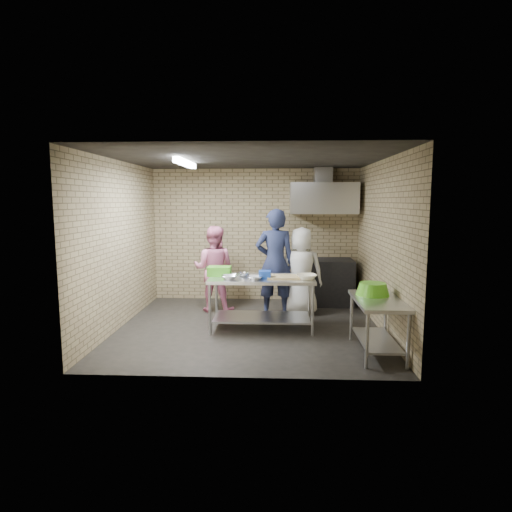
{
  "coord_description": "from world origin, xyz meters",
  "views": [
    {
      "loc": [
        0.43,
        -6.73,
        2.06
      ],
      "look_at": [
        0.1,
        0.2,
        1.15
      ],
      "focal_mm": 29.83,
      "sensor_mm": 36.0,
      "label": 1
    }
  ],
  "objects": [
    {
      "name": "bottle_green",
      "position": [
        1.8,
        1.89,
        2.02
      ],
      "size": [
        0.06,
        0.06,
        0.15
      ],
      "primitive_type": "cylinder",
      "color": "green",
      "rests_on": "wall_shelf"
    },
    {
      "name": "stove",
      "position": [
        1.35,
        1.65,
        0.45
      ],
      "size": [
        1.2,
        0.7,
        0.9
      ],
      "primitive_type": "cube",
      "color": "black",
      "rests_on": "floor"
    },
    {
      "name": "range_hood",
      "position": [
        1.35,
        1.7,
        2.1
      ],
      "size": [
        1.3,
        0.6,
        0.6
      ],
      "primitive_type": "cube",
      "color": "silver",
      "rests_on": "back_wall"
    },
    {
      "name": "front_wall",
      "position": [
        0.0,
        -2.0,
        1.35
      ],
      "size": [
        4.2,
        0.06,
        2.7
      ],
      "primitive_type": "cube",
      "color": "#95845D",
      "rests_on": "ground"
    },
    {
      "name": "left_wall",
      "position": [
        -2.1,
        0.0,
        1.35
      ],
      "size": [
        0.06,
        4.0,
        2.7
      ],
      "primitive_type": "cube",
      "color": "#95845D",
      "rests_on": "ground"
    },
    {
      "name": "side_counter",
      "position": [
        1.8,
        -1.1,
        0.38
      ],
      "size": [
        0.6,
        1.2,
        0.75
      ],
      "primitive_type": "cube",
      "color": "silver",
      "rests_on": "floor"
    },
    {
      "name": "woman_white",
      "position": [
        0.89,
        0.86,
        0.79
      ],
      "size": [
        0.78,
        0.52,
        1.59
      ],
      "primitive_type": "imported",
      "rotation": [
        0.0,
        0.0,
        3.12
      ],
      "color": "silver",
      "rests_on": "floor"
    },
    {
      "name": "fluorescent_fixture",
      "position": [
        -1.0,
        0.0,
        2.64
      ],
      "size": [
        0.1,
        1.25,
        0.08
      ],
      "primitive_type": "cube",
      "color": "white",
      "rests_on": "ceiling"
    },
    {
      "name": "green_basin",
      "position": [
        1.78,
        -0.85,
        0.83
      ],
      "size": [
        0.46,
        0.46,
        0.17
      ],
      "primitive_type": null,
      "color": "#59C626",
      "rests_on": "side_counter"
    },
    {
      "name": "hood_duct",
      "position": [
        1.35,
        1.85,
        2.55
      ],
      "size": [
        0.35,
        0.3,
        0.3
      ],
      "primitive_type": "cube",
      "color": "#A5A8AD",
      "rests_on": "back_wall"
    },
    {
      "name": "blue_tub",
      "position": [
        0.25,
        -0.13,
        0.9
      ],
      "size": [
        0.19,
        0.19,
        0.12
      ],
      "primitive_type": "cube",
      "color": "#163FAB",
      "rests_on": "prep_table"
    },
    {
      "name": "mixing_bowl_a",
      "position": [
        -0.3,
        -0.23,
        0.87
      ],
      "size": [
        0.29,
        0.29,
        0.06
      ],
      "primitive_type": "imported",
      "rotation": [
        0.0,
        0.0,
        0.1
      ],
      "color": "silver",
      "rests_on": "prep_table"
    },
    {
      "name": "bottle_red",
      "position": [
        1.4,
        1.89,
        2.03
      ],
      "size": [
        0.07,
        0.07,
        0.18
      ],
      "primitive_type": "cylinder",
      "color": "#B22619",
      "rests_on": "wall_shelf"
    },
    {
      "name": "floor",
      "position": [
        0.0,
        0.0,
        0.0
      ],
      "size": [
        4.2,
        4.2,
        0.0
      ],
      "primitive_type": "plane",
      "color": "black",
      "rests_on": "ground"
    },
    {
      "name": "mixing_bowl_c",
      "position": [
        0.1,
        -0.25,
        0.87
      ],
      "size": [
        0.26,
        0.26,
        0.06
      ],
      "primitive_type": "imported",
      "rotation": [
        0.0,
        0.0,
        0.1
      ],
      "color": "silver",
      "rests_on": "prep_table"
    },
    {
      "name": "back_wall",
      "position": [
        0.0,
        2.0,
        1.35
      ],
      "size": [
        4.2,
        0.06,
        2.7
      ],
      "primitive_type": "cube",
      "color": "#95845D",
      "rests_on": "ground"
    },
    {
      "name": "ceramic_bowl",
      "position": [
        0.9,
        -0.18,
        0.88
      ],
      "size": [
        0.35,
        0.35,
        0.08
      ],
      "primitive_type": "imported",
      "rotation": [
        0.0,
        0.0,
        0.1
      ],
      "color": "#F1E8C1",
      "rests_on": "prep_table"
    },
    {
      "name": "right_wall",
      "position": [
        2.1,
        0.0,
        1.35
      ],
      "size": [
        0.06,
        4.0,
        2.7
      ],
      "primitive_type": "cube",
      "color": "#95845D",
      "rests_on": "ground"
    },
    {
      "name": "mixing_bowl_b",
      "position": [
        -0.1,
        0.02,
        0.87
      ],
      "size": [
        0.22,
        0.22,
        0.06
      ],
      "primitive_type": "imported",
      "rotation": [
        0.0,
        0.0,
        0.1
      ],
      "color": "#AAADB1",
      "rests_on": "prep_table"
    },
    {
      "name": "prep_table",
      "position": [
        0.2,
        -0.03,
        0.42
      ],
      "size": [
        1.68,
        0.84,
        0.84
      ],
      "primitive_type": "cube",
      "color": "silver",
      "rests_on": "floor"
    },
    {
      "name": "green_crate",
      "position": [
        -0.5,
        0.09,
        0.91
      ],
      "size": [
        0.37,
        0.28,
        0.15
      ],
      "primitive_type": "cube",
      "color": "green",
      "rests_on": "prep_table"
    },
    {
      "name": "wall_shelf",
      "position": [
        1.65,
        1.89,
        1.92
      ],
      "size": [
        0.8,
        0.2,
        0.04
      ],
      "primitive_type": "cube",
      "color": "#3F2B19",
      "rests_on": "back_wall"
    },
    {
      "name": "man_navy",
      "position": [
        0.41,
        0.81,
        0.96
      ],
      "size": [
        0.73,
        0.5,
        1.92
      ],
      "primitive_type": "imported",
      "rotation": [
        0.0,
        0.0,
        3.21
      ],
      "color": "#161B37",
      "rests_on": "floor"
    },
    {
      "name": "cutting_board",
      "position": [
        0.55,
        -0.05,
        0.85
      ],
      "size": [
        0.51,
        0.39,
        0.03
      ],
      "primitive_type": "cube",
      "color": "tan",
      "rests_on": "prep_table"
    },
    {
      "name": "woman_pink",
      "position": [
        -0.73,
        1.02,
        0.8
      ],
      "size": [
        0.84,
        0.69,
        1.59
      ],
      "primitive_type": "imported",
      "rotation": [
        0.0,
        0.0,
        3.02
      ],
      "color": "pink",
      "rests_on": "floor"
    },
    {
      "name": "ceiling",
      "position": [
        0.0,
        0.0,
        2.7
      ],
      "size": [
        4.2,
        4.2,
        0.0
      ],
      "primitive_type": "plane",
      "rotation": [
        3.14,
        0.0,
        0.0
      ],
      "color": "black",
      "rests_on": "ground"
    }
  ]
}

